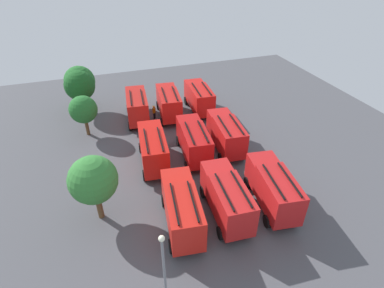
% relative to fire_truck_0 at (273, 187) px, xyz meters
% --- Properties ---
extents(ground_plane, '(56.08, 56.08, 0.00)m').
position_rel_fire_truck_0_xyz_m(ground_plane, '(9.55, 4.13, -2.15)').
color(ground_plane, '#4C4C51').
extents(fire_truck_0, '(7.46, 3.54, 3.88)m').
position_rel_fire_truck_0_xyz_m(fire_truck_0, '(0.00, 0.00, 0.00)').
color(fire_truck_0, red).
rests_on(fire_truck_0, ground).
extents(fire_truck_1, '(7.40, 3.33, 3.88)m').
position_rel_fire_truck_0_xyz_m(fire_truck_1, '(9.39, 0.25, 0.00)').
color(fire_truck_1, red).
rests_on(fire_truck_1, ground).
extents(fire_truck_2, '(7.35, 3.17, 3.88)m').
position_rel_fire_truck_0_xyz_m(fire_truck_2, '(18.97, -0.03, 0.00)').
color(fire_truck_2, red).
rests_on(fire_truck_2, ground).
extents(fire_truck_3, '(7.35, 3.15, 3.88)m').
position_rel_fire_truck_0_xyz_m(fire_truck_3, '(0.21, 4.26, 0.00)').
color(fire_truck_3, red).
rests_on(fire_truck_3, ground).
extents(fire_truck_4, '(7.41, 3.34, 3.88)m').
position_rel_fire_truck_0_xyz_m(fire_truck_4, '(9.14, 4.09, 0.00)').
color(fire_truck_4, red).
rests_on(fire_truck_4, ground).
extents(fire_truck_5, '(7.43, 3.41, 3.88)m').
position_rel_fire_truck_0_xyz_m(fire_truck_5, '(18.80, 4.26, 0.00)').
color(fire_truck_5, red).
rests_on(fire_truck_5, ground).
extents(fire_truck_6, '(7.45, 3.50, 3.88)m').
position_rel_fire_truck_0_xyz_m(fire_truck_6, '(0.18, 8.15, 0.00)').
color(fire_truck_6, red).
rests_on(fire_truck_6, ground).
extents(fire_truck_7, '(7.41, 3.36, 3.88)m').
position_rel_fire_truck_0_xyz_m(fire_truck_7, '(9.12, 8.49, 0.00)').
color(fire_truck_7, red).
rests_on(fire_truck_7, ground).
extents(fire_truck_8, '(7.42, 3.38, 3.88)m').
position_rel_fire_truck_0_xyz_m(fire_truck_8, '(19.15, 8.36, 0.00)').
color(fire_truck_8, red).
rests_on(fire_truck_8, ground).
extents(firefighter_0, '(0.48, 0.37, 1.84)m').
position_rel_fire_truck_0_xyz_m(firefighter_0, '(25.17, -2.72, -1.11)').
color(firefighter_0, black).
rests_on(firefighter_0, ground).
extents(firefighter_1, '(0.47, 0.46, 1.79)m').
position_rel_fire_truck_0_xyz_m(firefighter_1, '(18.98, 6.25, -1.14)').
color(firefighter_1, black).
rests_on(firefighter_1, ground).
extents(tree_0, '(3.93, 3.93, 6.10)m').
position_rel_fire_truck_0_xyz_m(tree_0, '(3.38, 14.41, 1.95)').
color(tree_0, brown).
rests_on(tree_0, ground).
extents(tree_1, '(3.25, 3.25, 5.04)m').
position_rel_fire_truck_0_xyz_m(tree_1, '(17.59, 14.80, 1.24)').
color(tree_1, brown).
rests_on(tree_1, ground).
extents(tree_2, '(3.91, 3.91, 6.06)m').
position_rel_fire_truck_0_xyz_m(tree_2, '(23.32, 14.92, 1.93)').
color(tree_2, brown).
rests_on(tree_2, ground).
extents(tree_3, '(4.01, 4.01, 6.21)m').
position_rel_fire_truck_0_xyz_m(tree_3, '(24.59, 14.86, 2.03)').
color(tree_3, brown).
rests_on(tree_3, ground).
extents(traffic_cone_0, '(0.47, 0.47, 0.67)m').
position_rel_fire_truck_0_xyz_m(traffic_cone_0, '(17.89, -2.81, -1.82)').
color(traffic_cone_0, '#F2600C').
rests_on(traffic_cone_0, ground).
extents(lamppost, '(0.36, 0.36, 7.11)m').
position_rel_fire_truck_0_xyz_m(lamppost, '(-6.09, 11.06, 1.98)').
color(lamppost, slate).
rests_on(lamppost, ground).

